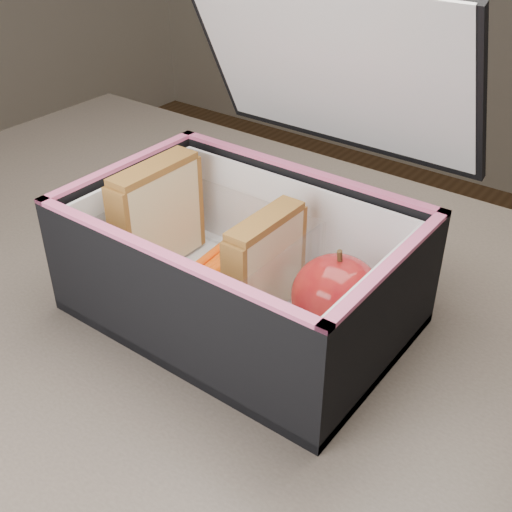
% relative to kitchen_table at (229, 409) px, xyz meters
% --- Properties ---
extents(kitchen_table, '(1.20, 0.80, 0.75)m').
position_rel_kitchen_table_xyz_m(kitchen_table, '(0.00, 0.00, 0.00)').
color(kitchen_table, '#65574D').
rests_on(kitchen_table, ground).
extents(lunch_bag, '(0.30, 0.29, 0.29)m').
position_rel_kitchen_table_xyz_m(lunch_bag, '(-0.01, 0.04, 0.16)').
color(lunch_bag, black).
rests_on(lunch_bag, kitchen_table).
extents(plastic_tub, '(0.18, 0.13, 0.07)m').
position_rel_kitchen_table_xyz_m(plastic_tub, '(-0.05, 0.04, 0.14)').
color(plastic_tub, white).
rests_on(plastic_tub, lunch_bag).
extents(sandwich_left, '(0.03, 0.10, 0.11)m').
position_rel_kitchen_table_xyz_m(sandwich_left, '(-0.12, 0.04, 0.16)').
color(sandwich_left, beige).
rests_on(sandwich_left, plastic_tub).
extents(sandwich_right, '(0.02, 0.09, 0.10)m').
position_rel_kitchen_table_xyz_m(sandwich_right, '(0.01, 0.04, 0.15)').
color(sandwich_right, beige).
rests_on(sandwich_right, plastic_tub).
extents(carrot_sticks, '(0.05, 0.14, 0.03)m').
position_rel_kitchen_table_xyz_m(carrot_sticks, '(-0.05, 0.05, 0.12)').
color(carrot_sticks, '#F65207').
rests_on(carrot_sticks, plastic_tub).
extents(paper_napkin, '(0.09, 0.09, 0.01)m').
position_rel_kitchen_table_xyz_m(paper_napkin, '(0.08, 0.04, 0.11)').
color(paper_napkin, white).
rests_on(paper_napkin, lunch_bag).
extents(red_apple, '(0.08, 0.08, 0.08)m').
position_rel_kitchen_table_xyz_m(red_apple, '(0.08, 0.05, 0.15)').
color(red_apple, maroon).
rests_on(red_apple, paper_napkin).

